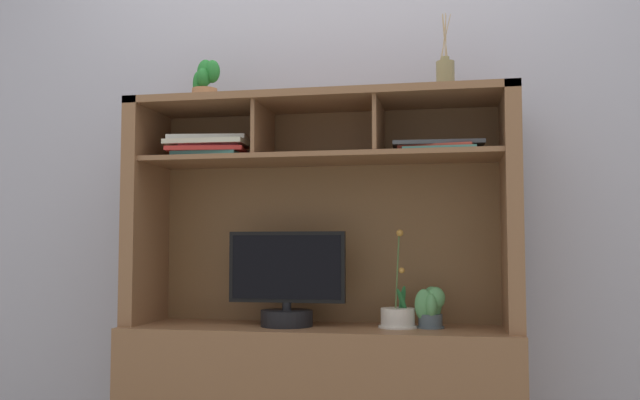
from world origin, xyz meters
name	(u,v)px	position (x,y,z in m)	size (l,w,h in m)	color
back_wall	(331,120)	(0.00, 0.27, 1.40)	(6.00, 0.02, 2.80)	#AFAEBA
media_console	(320,349)	(0.00, 0.01, 0.43)	(1.56, 0.50, 1.44)	brown
tv_monitor	(287,287)	(-0.13, -0.04, 0.67)	(0.47, 0.21, 0.38)	black
potted_orchid	(398,317)	(0.31, -0.01, 0.56)	(0.15, 0.15, 0.38)	beige
potted_fern	(430,307)	(0.44, 0.00, 0.60)	(0.12, 0.11, 0.16)	#46535A
magazine_stack_left	(439,148)	(0.48, -0.03, 1.22)	(0.36, 0.27, 0.04)	#40796A
magazine_stack_centre	(210,148)	(-0.46, -0.02, 1.24)	(0.35, 0.29, 0.09)	#3D7D72
diffuser_bottle	(445,77)	(0.51, 0.02, 1.51)	(0.07, 0.07, 0.32)	olive
potted_succulent	(205,83)	(-0.50, 0.03, 1.53)	(0.13, 0.12, 0.19)	#B97C4D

